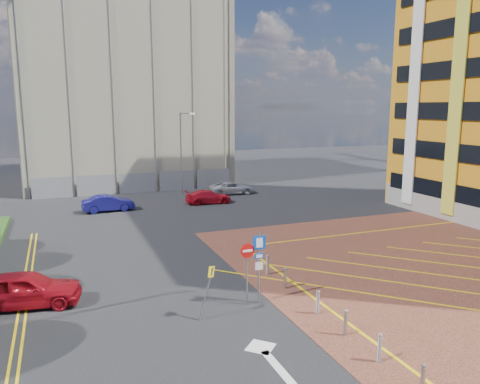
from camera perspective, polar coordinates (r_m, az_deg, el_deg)
ground at (r=20.18m, az=2.11°, el=-14.58°), size 140.00×140.00×0.00m
lamp_back at (r=46.38m, az=-7.11°, el=5.14°), size 1.53×0.16×8.00m
sign_cluster at (r=20.40m, az=1.80°, el=-8.38°), size 1.17×0.12×3.20m
warning_sign at (r=19.18m, az=-3.92°, el=-11.31°), size 0.77×0.42×2.25m
bollard_row at (r=19.63m, az=10.49°, el=-13.98°), size 0.14×11.14×0.90m
construction_building at (r=57.29m, az=-14.39°, el=12.53°), size 21.20×19.20×22.00m
construction_fence at (r=48.09m, az=-11.17°, el=1.17°), size 21.60×0.06×2.00m
car_red_left at (r=22.51m, az=-24.68°, el=-10.70°), size 4.83×2.59×1.56m
car_blue_back at (r=40.01m, az=-15.78°, el=-1.32°), size 4.23×1.67×1.37m
car_red_back at (r=41.79m, az=-3.89°, el=-0.59°), size 4.20×1.93×1.19m
car_silver_back at (r=46.23m, az=-1.01°, el=0.51°), size 4.47×2.21×1.22m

